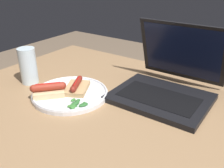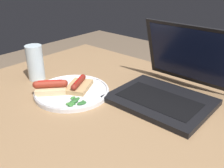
# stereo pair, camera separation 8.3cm
# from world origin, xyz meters

# --- Properties ---
(desk) EXTENTS (1.19, 0.85, 0.74)m
(desk) POSITION_xyz_m (0.00, 0.00, 0.68)
(desk) COLOR #93704C
(desk) RESTS_ON ground_plane
(laptop) EXTENTS (0.32, 0.32, 0.24)m
(laptop) POSITION_xyz_m (0.10, 0.16, 0.79)
(laptop) COLOR black
(laptop) RESTS_ON desk
(plate) EXTENTS (0.27, 0.27, 0.02)m
(plate) POSITION_xyz_m (-0.17, -0.04, 0.75)
(plate) COLOR silver
(plate) RESTS_ON desk
(sausage_toast_left) EXTENTS (0.12, 0.13, 0.04)m
(sausage_toast_left) POSITION_xyz_m (-0.16, -0.01, 0.77)
(sausage_toast_left) COLOR tan
(sausage_toast_left) RESTS_ON plate
(sausage_toast_middle) EXTENTS (0.11, 0.12, 0.05)m
(sausage_toast_middle) POSITION_xyz_m (-0.21, -0.10, 0.78)
(sausage_toast_middle) COLOR #D6B784
(sausage_toast_middle) RESTS_ON plate
(salad_pile) EXTENTS (0.07, 0.07, 0.01)m
(salad_pile) POSITION_xyz_m (-0.09, -0.10, 0.76)
(salad_pile) COLOR #387A33
(salad_pile) RESTS_ON plate
(drinking_glass) EXTENTS (0.07, 0.07, 0.14)m
(drinking_glass) POSITION_xyz_m (-0.38, -0.05, 0.81)
(drinking_glass) COLOR silver
(drinking_glass) RESTS_ON desk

